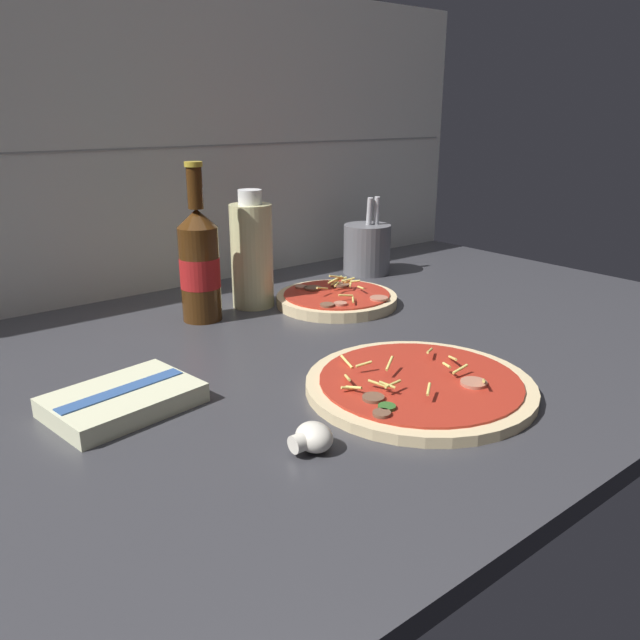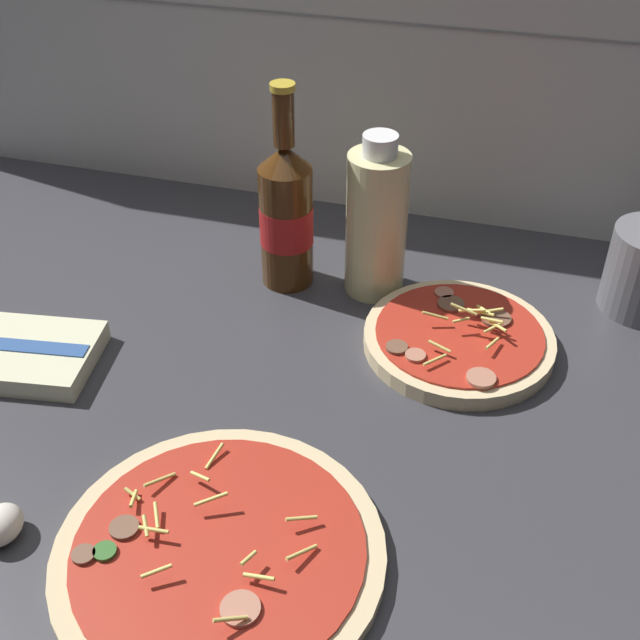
# 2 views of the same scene
# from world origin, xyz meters

# --- Properties ---
(counter_slab) EXTENTS (1.60, 0.90, 0.03)m
(counter_slab) POSITION_xyz_m (0.00, 0.00, 0.01)
(counter_slab) COLOR #38383D
(counter_slab) RESTS_ON ground
(tile_backsplash) EXTENTS (1.60, 0.01, 0.60)m
(tile_backsplash) POSITION_xyz_m (0.00, 0.45, 0.30)
(tile_backsplash) COLOR silver
(tile_backsplash) RESTS_ON ground
(pizza_near) EXTENTS (0.29, 0.29, 0.04)m
(pizza_near) POSITION_xyz_m (0.04, -0.20, 0.03)
(pizza_near) COLOR beige
(pizza_near) RESTS_ON counter_slab
(pizza_far) EXTENTS (0.22, 0.22, 0.06)m
(pizza_far) POSITION_xyz_m (0.20, 0.16, 0.04)
(pizza_far) COLOR beige
(pizza_far) RESTS_ON counter_slab
(beer_bottle) EXTENTS (0.07, 0.07, 0.26)m
(beer_bottle) POSITION_xyz_m (-0.03, 0.24, 0.12)
(beer_bottle) COLOR #47280F
(beer_bottle) RESTS_ON counter_slab
(oil_bottle) EXTENTS (0.08, 0.08, 0.21)m
(oil_bottle) POSITION_xyz_m (0.08, 0.25, 0.12)
(oil_bottle) COLOR beige
(oil_bottle) RESTS_ON counter_slab
(dish_towel) EXTENTS (0.18, 0.14, 0.03)m
(dish_towel) POSITION_xyz_m (-0.27, -0.01, 0.04)
(dish_towel) COLOR beige
(dish_towel) RESTS_ON counter_slab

